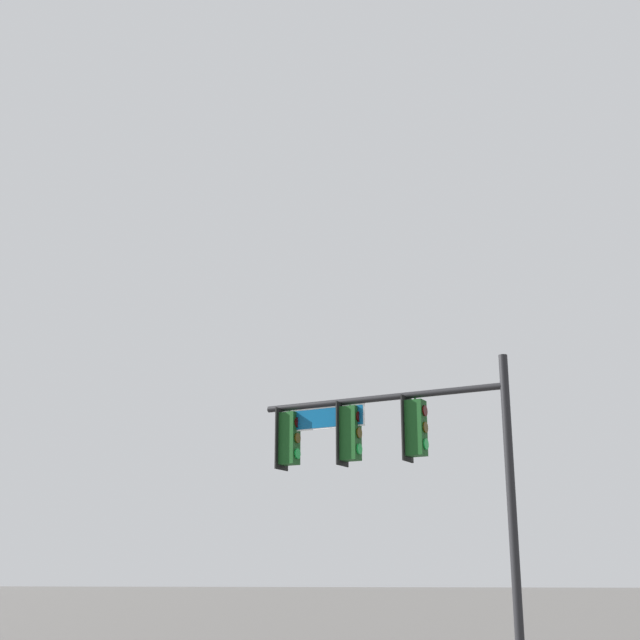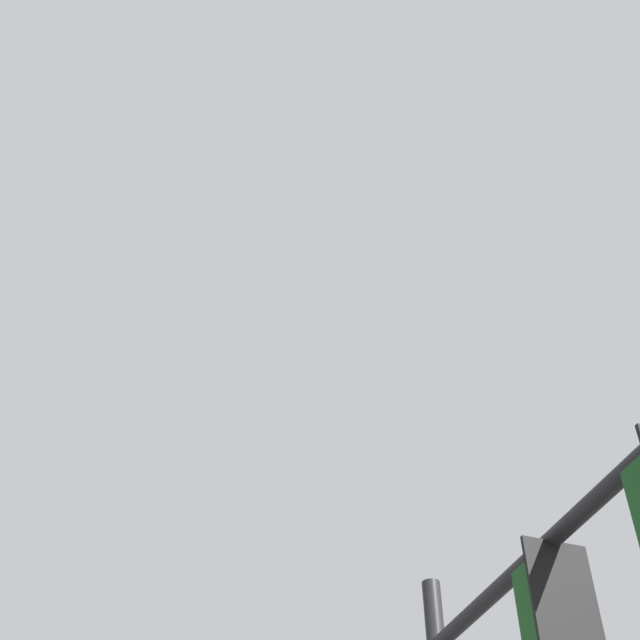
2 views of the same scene
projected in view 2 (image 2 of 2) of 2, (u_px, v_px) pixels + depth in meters
name	position (u px, v px, depth m)	size (l,w,h in m)	color
signal_pole_near	(623.00, 625.00, 5.50)	(5.25, 1.22, 5.52)	black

